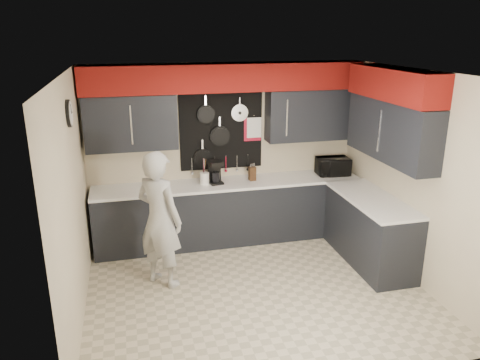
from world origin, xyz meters
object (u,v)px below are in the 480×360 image
object	(u,v)px
microwave	(333,166)
person	(160,220)
utensil_crock	(205,178)
knife_block	(252,174)
coffee_maker	(215,171)

from	to	relation	value
microwave	person	size ratio (longest dim) A/B	0.28
utensil_crock	person	size ratio (longest dim) A/B	0.10
person	utensil_crock	bearing A→B (deg)	-81.08
knife_block	person	bearing A→B (deg)	-150.22
utensil_crock	coffee_maker	distance (m)	0.18
coffee_maker	microwave	bearing A→B (deg)	-9.92
person	coffee_maker	bearing A→B (deg)	-85.98
knife_block	coffee_maker	world-z (taller)	coffee_maker
microwave	utensil_crock	distance (m)	1.97
microwave	coffee_maker	size ratio (longest dim) A/B	1.44
knife_block	coffee_maker	size ratio (longest dim) A/B	0.61
knife_block	coffee_maker	xyz separation A→B (m)	(-0.55, 0.01, 0.07)
utensil_crock	person	xyz separation A→B (m)	(-0.73, -1.02, -0.15)
utensil_crock	person	bearing A→B (deg)	-125.42
coffee_maker	utensil_crock	bearing A→B (deg)	178.95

